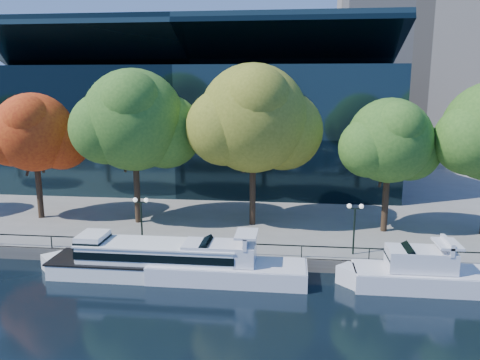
# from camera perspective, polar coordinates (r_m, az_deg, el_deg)

# --- Properties ---
(ground) EXTENTS (160.00, 160.00, 0.00)m
(ground) POSITION_cam_1_polar(r_m,az_deg,el_deg) (34.91, -9.50, -12.11)
(ground) COLOR black
(ground) RESTS_ON ground
(promenade) EXTENTS (90.00, 67.08, 1.00)m
(promenade) POSITION_cam_1_polar(r_m,az_deg,el_deg) (68.97, -1.25, 0.41)
(promenade) COLOR slate
(promenade) RESTS_ON ground
(railing) EXTENTS (88.20, 0.08, 0.99)m
(railing) POSITION_cam_1_polar(r_m,az_deg,el_deg) (37.12, -8.22, -7.38)
(railing) COLOR black
(railing) RESTS_ON promenade
(convention_building) EXTENTS (50.00, 24.57, 21.43)m
(convention_building) POSITION_cam_1_polar(r_m,az_deg,el_deg) (64.03, -5.41, 6.72)
(convention_building) COLOR black
(convention_building) RESTS_ON ground
(tour_boat) EXTENTS (16.36, 3.65, 3.10)m
(tour_boat) POSITION_cam_1_polar(r_m,az_deg,el_deg) (35.64, -11.34, -9.37)
(tour_boat) COLOR white
(tour_boat) RESTS_ON ground
(cruiser_near) EXTENTS (12.62, 3.25, 3.66)m
(cruiser_near) POSITION_cam_1_polar(r_m,az_deg,el_deg) (34.26, -2.38, -10.36)
(cruiser_near) COLOR silver
(cruiser_near) RESTS_ON ground
(cruiser_far) EXTENTS (11.15, 3.09, 3.64)m
(cruiser_far) POSITION_cam_1_polar(r_m,az_deg,el_deg) (35.25, 21.05, -10.48)
(cruiser_far) COLOR silver
(cruiser_far) RESTS_ON ground
(tree_1) EXTENTS (9.35, 7.67, 12.17)m
(tree_1) POSITION_cam_1_polar(r_m,az_deg,el_deg) (48.79, -23.67, 5.15)
(tree_1) COLOR black
(tree_1) RESTS_ON promenade
(tree_2) EXTENTS (11.65, 9.55, 14.37)m
(tree_2) POSITION_cam_1_polar(r_m,az_deg,el_deg) (44.08, -12.60, 6.89)
(tree_2) COLOR black
(tree_2) RESTS_ON promenade
(tree_3) EXTENTS (12.27, 10.06, 14.82)m
(tree_3) POSITION_cam_1_polar(r_m,az_deg,el_deg) (42.31, 1.86, 7.23)
(tree_3) COLOR black
(tree_3) RESTS_ON promenade
(tree_4) EXTENTS (9.18, 7.53, 11.83)m
(tree_4) POSITION_cam_1_polar(r_m,az_deg,el_deg) (42.53, 17.94, 4.37)
(tree_4) COLOR black
(tree_4) RESTS_ON promenade
(lamp_1) EXTENTS (1.26, 0.36, 4.03)m
(lamp_1) POSITION_cam_1_polar(r_m,az_deg,el_deg) (38.46, -11.97, -3.66)
(lamp_1) COLOR black
(lamp_1) RESTS_ON promenade
(lamp_2) EXTENTS (1.26, 0.36, 4.03)m
(lamp_2) POSITION_cam_1_polar(r_m,az_deg,el_deg) (36.85, 13.81, -4.42)
(lamp_2) COLOR black
(lamp_2) RESTS_ON promenade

